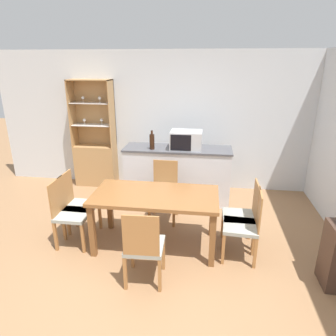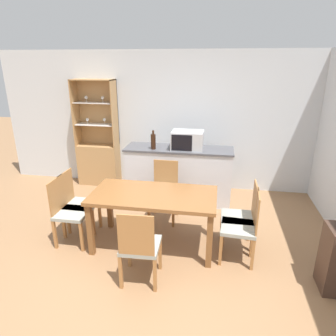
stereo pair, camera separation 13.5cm
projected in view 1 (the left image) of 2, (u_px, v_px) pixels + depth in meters
The scene contains 13 objects.
ground_plane at pixel (144, 267), 3.62m from camera, with size 18.00×18.00×0.00m, color #936B47.
wall_back at pixel (172, 121), 5.64m from camera, with size 6.80×0.06×2.55m.
kitchen_counter at pixel (177, 174), 5.23m from camera, with size 1.83×0.56×0.96m.
display_cabinet at pixel (96, 156), 5.89m from camera, with size 0.79×0.33×2.04m.
dining_table at pixel (155, 201), 3.85m from camera, with size 1.60×0.81×0.75m.
dining_chair_side_right_far at pixel (243, 216), 3.88m from camera, with size 0.41×0.41×0.92m.
dining_chair_side_right_near at pixel (245, 225), 3.65m from camera, with size 0.44×0.44×0.92m.
dining_chair_head_near at pixel (144, 247), 3.23m from camera, with size 0.43×0.43×0.92m.
dining_chair_head_far at pixel (164, 192), 4.59m from camera, with size 0.42×0.42×0.92m.
dining_chair_side_left_far at pixel (78, 205), 4.17m from camera, with size 0.42×0.42×0.92m.
dining_chair_side_left_near at pixel (70, 213), 3.94m from camera, with size 0.41×0.41×0.92m.
microwave at pixel (186, 140), 4.98m from camera, with size 0.52×0.40×0.30m.
wine_bottle at pixel (152, 141), 4.96m from camera, with size 0.08×0.08×0.32m.
Camera 1 is at (0.70, -2.93, 2.35)m, focal length 32.00 mm.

